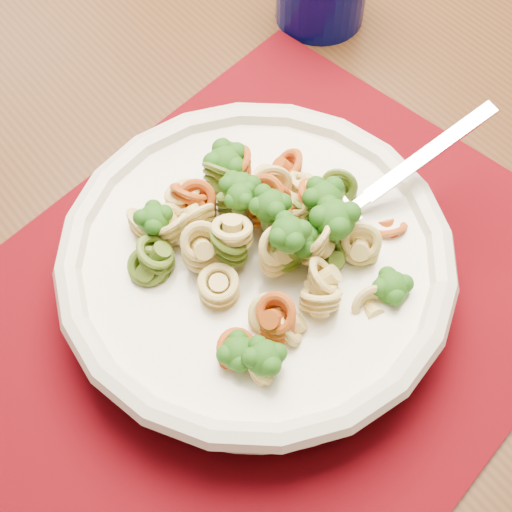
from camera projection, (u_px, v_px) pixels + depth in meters
name	position (u px, v px, depth m)	size (l,w,h in m)	color
dining_table	(172.00, 235.00, 0.68)	(1.62, 1.25, 0.75)	#482814
placemat	(255.00, 313.00, 0.52)	(0.48, 0.37, 0.00)	#55030D
pasta_bowl	(256.00, 262.00, 0.51)	(0.28, 0.28, 0.05)	white
pasta_broccoli_heap	(256.00, 251.00, 0.49)	(0.24, 0.24, 0.06)	#EAC773
fork	(339.00, 218.00, 0.51)	(0.19, 0.02, 0.01)	silver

